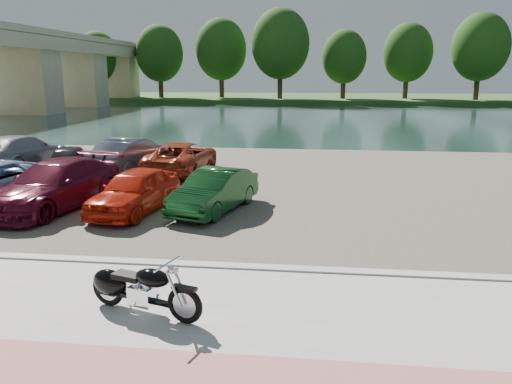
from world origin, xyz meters
The scene contains 16 objects.
ground centered at (0.00, 0.00, 0.00)m, with size 200.00×200.00×0.00m, color #595447.
promenade centered at (0.00, -1.00, 0.05)m, with size 60.00×6.00×0.10m, color #A3A199.
kerb centered at (0.00, 2.00, 0.07)m, with size 60.00×0.30×0.14m, color #A3A199.
parking_lot centered at (0.00, 11.00, 0.02)m, with size 60.00×18.00×0.04m, color #454138.
river centered at (0.00, 40.00, 0.00)m, with size 120.00×40.00×0.00m, color #192E29.
far_bank centered at (0.00, 72.00, 0.30)m, with size 120.00×24.00×0.60m, color #214418.
bridge centered at (-28.00, 41.02, 5.52)m, with size 7.00×56.00×8.55m.
far_trees centered at (4.36, 65.79, 7.49)m, with size 70.25×10.68×12.52m.
motorcycle centered at (-0.97, -0.31, 0.56)m, with size 2.27×1.01×1.05m.
car_3 centered at (-6.05, 6.45, 0.80)m, with size 2.12×5.22×1.51m, color #4C0A1D.
car_4 centered at (-3.38, 6.29, 0.72)m, with size 1.60×3.99×1.36m, color red.
car_5 centered at (-0.93, 6.69, 0.68)m, with size 1.36×3.91×1.29m, color #113F19.
car_7 centered at (-11.13, 12.86, 0.79)m, with size 2.11×5.18×1.50m, color gray.
car_8 centered at (-8.42, 12.13, 0.65)m, with size 1.44×3.57×1.22m, color black.
car_9 centered at (-5.88, 12.80, 0.78)m, with size 1.56×4.48×1.48m, color slate.
car_10 centered at (-3.56, 12.57, 0.71)m, with size 2.23×4.85×1.35m, color #9C331A.
Camera 1 is at (2.14, -8.24, 4.30)m, focal length 35.00 mm.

